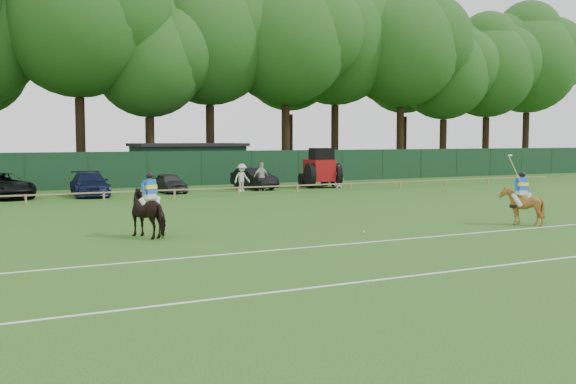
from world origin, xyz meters
TOP-DOWN VIEW (x-y plane):
  - ground at (0.00, 0.00)m, footprint 160.00×160.00m
  - horse_dark at (-4.59, 3.49)m, footprint 1.62×2.17m
  - horse_chestnut at (9.26, -0.03)m, footprint 1.41×1.54m
  - suv_black at (-7.80, 22.08)m, footprint 3.72×5.62m
  - sedan_navy at (-3.06, 21.50)m, footprint 2.42×5.05m
  - hatch_grey at (1.88, 21.70)m, footprint 1.54×3.63m
  - estate_black at (7.91, 22.12)m, footprint 1.77×4.39m
  - spectator_left at (6.22, 20.30)m, footprint 1.26×0.88m
  - spectator_mid at (7.64, 20.39)m, footprint 1.11×0.52m
  - spectator_right at (13.38, 20.18)m, footprint 0.81×0.56m
  - rider_dark at (-4.58, 3.48)m, footprint 0.90×0.57m
  - rider_chestnut at (9.25, -0.04)m, footprint 0.93×0.65m
  - polo_ball at (2.44, 0.86)m, footprint 0.09×0.09m
  - pitch_lines at (0.00, -3.50)m, footprint 60.00×5.10m
  - pitch_rail at (0.00, 18.00)m, footprint 62.10×0.10m
  - perimeter_fence at (0.00, 27.00)m, footprint 92.08×0.08m
  - utility_shed at (6.00, 30.00)m, footprint 8.40×4.40m
  - tree_row at (2.00, 35.00)m, footprint 96.00×12.00m
  - tractor at (12.59, 21.32)m, footprint 2.70×3.58m

SIDE VIEW (x-z plane):
  - ground at x=0.00m, z-range 0.00..0.00m
  - tree_row at x=2.00m, z-range -10.50..10.50m
  - pitch_lines at x=0.00m, z-range 0.00..0.01m
  - polo_ball at x=2.44m, z-range 0.00..0.09m
  - pitch_rail at x=0.00m, z-range 0.20..0.70m
  - hatch_grey at x=1.88m, z-range 0.00..1.23m
  - sedan_navy at x=-3.06m, z-range 0.00..1.42m
  - estate_black at x=7.91m, z-range 0.00..1.42m
  - suv_black at x=-7.80m, z-range 0.00..1.44m
  - horse_chestnut at x=9.26m, z-range 0.00..1.51m
  - spectator_right at x=13.38m, z-range 0.00..1.57m
  - horse_dark at x=-4.59m, z-range 0.00..1.67m
  - spectator_left at x=6.22m, z-range 0.00..1.77m
  - spectator_mid at x=7.64m, z-range 0.00..1.84m
  - perimeter_fence at x=0.00m, z-range 0.00..2.50m
  - tractor at x=12.59m, z-range -0.07..2.66m
  - rider_chestnut at x=9.25m, z-range 0.43..2.48m
  - utility_shed at x=6.00m, z-range 0.02..3.06m
  - rider_dark at x=-4.58m, z-range 0.88..2.29m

